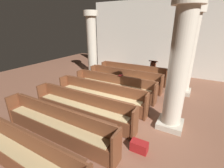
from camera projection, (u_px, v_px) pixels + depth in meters
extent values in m
plane|color=brown|center=(121.00, 116.00, 5.55)|extent=(19.20, 19.20, 0.00)
cube|color=beige|center=(165.00, 38.00, 9.72)|extent=(10.00, 0.16, 4.50)
cube|color=brown|center=(132.00, 73.00, 8.87)|extent=(3.72, 0.38, 0.05)
cube|color=brown|center=(134.00, 68.00, 8.93)|extent=(3.72, 0.04, 0.43)
cube|color=brown|center=(134.00, 65.00, 8.89)|extent=(3.57, 0.06, 0.02)
cube|color=brown|center=(104.00, 69.00, 9.74)|extent=(0.06, 0.44, 0.92)
cube|color=brown|center=(167.00, 78.00, 8.02)|extent=(0.06, 0.44, 0.92)
cube|color=brown|center=(131.00, 78.00, 8.81)|extent=(3.72, 0.03, 0.43)
cube|color=tan|center=(132.00, 72.00, 8.84)|extent=(3.43, 0.32, 0.02)
cube|color=brown|center=(124.00, 78.00, 7.96)|extent=(3.72, 0.38, 0.05)
cube|color=brown|center=(126.00, 73.00, 8.01)|extent=(3.72, 0.04, 0.43)
cube|color=brown|center=(126.00, 69.00, 7.98)|extent=(3.57, 0.06, 0.02)
cube|color=brown|center=(93.00, 73.00, 8.82)|extent=(0.06, 0.44, 0.92)
cube|color=brown|center=(162.00, 85.00, 7.11)|extent=(0.06, 0.44, 0.92)
cube|color=brown|center=(122.00, 84.00, 7.90)|extent=(3.72, 0.03, 0.43)
cube|color=tan|center=(124.00, 78.00, 7.93)|extent=(3.43, 0.32, 0.02)
cube|color=brown|center=(114.00, 85.00, 7.05)|extent=(3.72, 0.38, 0.05)
cube|color=brown|center=(115.00, 79.00, 7.10)|extent=(3.72, 0.04, 0.43)
cube|color=brown|center=(116.00, 75.00, 7.07)|extent=(3.57, 0.06, 0.02)
cube|color=brown|center=(81.00, 79.00, 7.91)|extent=(0.06, 0.44, 0.92)
cube|color=brown|center=(156.00, 94.00, 6.20)|extent=(0.06, 0.44, 0.92)
cube|color=brown|center=(112.00, 92.00, 6.99)|extent=(3.72, 0.03, 0.43)
cube|color=tan|center=(113.00, 85.00, 7.02)|extent=(3.43, 0.32, 0.02)
cube|color=brown|center=(100.00, 95.00, 6.14)|extent=(3.72, 0.38, 0.05)
cube|color=brown|center=(102.00, 88.00, 6.19)|extent=(3.72, 0.05, 0.43)
cube|color=brown|center=(103.00, 82.00, 6.16)|extent=(3.57, 0.06, 0.02)
cube|color=brown|center=(64.00, 86.00, 7.00)|extent=(0.06, 0.44, 0.92)
cube|color=brown|center=(147.00, 106.00, 5.29)|extent=(0.06, 0.44, 0.92)
cube|color=brown|center=(98.00, 102.00, 6.08)|extent=(3.72, 0.03, 0.43)
cube|color=tan|center=(100.00, 94.00, 6.11)|extent=(3.43, 0.32, 0.02)
cube|color=brown|center=(82.00, 107.00, 5.23)|extent=(3.72, 0.38, 0.05)
cube|color=brown|center=(84.00, 98.00, 5.28)|extent=(3.72, 0.04, 0.43)
cube|color=brown|center=(85.00, 92.00, 5.25)|extent=(3.57, 0.06, 0.02)
cube|color=brown|center=(43.00, 95.00, 6.09)|extent=(0.06, 0.44, 0.92)
cube|color=brown|center=(135.00, 123.00, 4.38)|extent=(0.06, 0.44, 0.92)
cube|color=brown|center=(79.00, 115.00, 5.17)|extent=(3.72, 0.03, 0.43)
cube|color=tan|center=(81.00, 106.00, 5.20)|extent=(3.43, 0.32, 0.02)
cube|color=brown|center=(56.00, 124.00, 4.32)|extent=(3.72, 0.38, 0.05)
cube|color=brown|center=(59.00, 114.00, 4.37)|extent=(3.72, 0.04, 0.43)
cube|color=brown|center=(60.00, 107.00, 4.34)|extent=(3.57, 0.06, 0.02)
cube|color=brown|center=(15.00, 108.00, 5.18)|extent=(0.06, 0.44, 0.92)
cube|color=brown|center=(116.00, 149.00, 3.47)|extent=(0.06, 0.44, 0.92)
cube|color=brown|center=(52.00, 135.00, 4.26)|extent=(3.72, 0.03, 0.43)
cube|color=tan|center=(55.00, 123.00, 4.29)|extent=(3.43, 0.32, 0.02)
cube|color=brown|center=(16.00, 151.00, 3.41)|extent=(3.72, 0.38, 0.05)
cube|color=brown|center=(21.00, 138.00, 3.46)|extent=(3.72, 0.04, 0.43)
cube|color=brown|center=(21.00, 129.00, 3.43)|extent=(3.57, 0.06, 0.02)
cube|color=brown|center=(10.00, 165.00, 3.35)|extent=(3.72, 0.03, 0.43)
cube|color=tan|center=(14.00, 150.00, 3.38)|extent=(3.43, 0.32, 0.02)
cube|color=#B6AD9A|center=(182.00, 91.00, 7.45)|extent=(0.77, 0.77, 0.18)
cylinder|color=beige|center=(188.00, 54.00, 6.83)|extent=(0.57, 0.57, 3.31)
cylinder|color=beige|center=(196.00, 8.00, 6.18)|extent=(0.82, 0.82, 0.30)
cube|color=#B6AD9A|center=(93.00, 73.00, 10.12)|extent=(0.77, 0.77, 0.18)
cylinder|color=beige|center=(92.00, 46.00, 9.50)|extent=(0.57, 0.57, 3.31)
cylinder|color=beige|center=(91.00, 13.00, 8.86)|extent=(0.82, 0.82, 0.30)
cube|color=#B6AD9A|center=(170.00, 124.00, 4.99)|extent=(0.75, 0.75, 0.18)
cylinder|color=beige|center=(178.00, 71.00, 4.37)|extent=(0.56, 0.56, 3.31)
cube|color=#492215|center=(152.00, 77.00, 9.59)|extent=(0.45, 0.45, 0.06)
cube|color=#562819|center=(153.00, 70.00, 9.44)|extent=(0.28, 0.28, 0.95)
cube|color=#5B2A1A|center=(154.00, 61.00, 9.24)|extent=(0.48, 0.35, 0.15)
cube|color=maroon|center=(121.00, 75.00, 6.94)|extent=(0.15, 0.20, 0.03)
cube|color=maroon|center=(139.00, 146.00, 4.00)|extent=(0.43, 0.24, 0.27)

